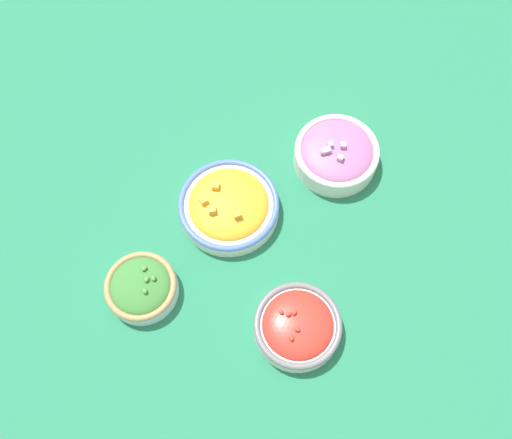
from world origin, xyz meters
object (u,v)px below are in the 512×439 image
bowl_squash (229,206)px  bowl_red_onion (336,153)px  bowl_cherry_tomatoes (298,326)px  bowl_broccoli (141,287)px

bowl_squash → bowl_red_onion: (-0.17, 0.16, 0.01)m
bowl_red_onion → bowl_cherry_tomatoes: bearing=5.1°
bowl_squash → bowl_broccoli: 0.22m
bowl_red_onion → bowl_cherry_tomatoes: bowl_red_onion is taller
bowl_broccoli → bowl_red_onion: size_ratio=0.78×
bowl_broccoli → bowl_cherry_tomatoes: 0.29m
bowl_squash → bowl_cherry_tomatoes: (0.18, 0.19, 0.00)m
bowl_broccoli → bowl_red_onion: 0.46m
bowl_red_onion → bowl_cherry_tomatoes: size_ratio=1.08×
bowl_squash → bowl_cherry_tomatoes: size_ratio=1.25×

